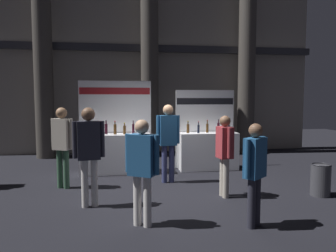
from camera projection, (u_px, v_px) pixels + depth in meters
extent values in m
plane|color=black|center=(168.00, 189.00, 6.88)|extent=(24.65, 24.65, 0.00)
cube|color=gray|center=(148.00, 59.00, 11.56)|extent=(12.32, 0.25, 6.85)
cube|color=#2D2D33|center=(149.00, 48.00, 11.23)|extent=(12.32, 0.20, 0.24)
cylinder|color=#423D38|center=(43.00, 67.00, 10.34)|extent=(0.61, 0.61, 6.03)
cylinder|color=#423D38|center=(150.00, 68.00, 10.85)|extent=(0.61, 0.61, 6.03)
cylinder|color=#423D38|center=(247.00, 70.00, 11.35)|extent=(0.61, 0.61, 6.03)
cube|color=white|center=(116.00, 154.00, 8.29)|extent=(1.84, 0.60, 1.04)
cube|color=white|center=(116.00, 126.00, 8.56)|extent=(1.93, 0.04, 2.45)
cube|color=maroon|center=(115.00, 91.00, 8.46)|extent=(1.88, 0.01, 0.18)
cylinder|color=black|center=(87.00, 130.00, 8.08)|extent=(0.07, 0.07, 0.25)
cylinder|color=black|center=(87.00, 124.00, 8.07)|extent=(0.03, 0.03, 0.07)
cylinder|color=red|center=(87.00, 122.00, 8.07)|extent=(0.03, 0.03, 0.02)
cylinder|color=#19381E|center=(97.00, 130.00, 8.20)|extent=(0.07, 0.07, 0.23)
cylinder|color=#19381E|center=(97.00, 124.00, 8.19)|extent=(0.03, 0.03, 0.08)
cylinder|color=red|center=(97.00, 122.00, 8.19)|extent=(0.03, 0.03, 0.02)
cylinder|color=black|center=(106.00, 129.00, 8.24)|extent=(0.07, 0.07, 0.27)
cylinder|color=black|center=(106.00, 122.00, 8.23)|extent=(0.03, 0.03, 0.08)
cylinder|color=black|center=(106.00, 121.00, 8.22)|extent=(0.03, 0.03, 0.02)
cylinder|color=#472D14|center=(115.00, 129.00, 8.18)|extent=(0.07, 0.07, 0.26)
cylinder|color=#472D14|center=(115.00, 123.00, 8.16)|extent=(0.03, 0.03, 0.07)
cylinder|color=red|center=(115.00, 121.00, 8.16)|extent=(0.03, 0.03, 0.02)
cylinder|color=#472D14|center=(125.00, 130.00, 8.18)|extent=(0.07, 0.07, 0.23)
cylinder|color=#472D14|center=(124.00, 124.00, 8.17)|extent=(0.03, 0.03, 0.06)
cylinder|color=gold|center=(124.00, 123.00, 8.17)|extent=(0.03, 0.03, 0.02)
cylinder|color=black|center=(133.00, 129.00, 8.32)|extent=(0.06, 0.06, 0.26)
cylinder|color=black|center=(133.00, 123.00, 8.30)|extent=(0.03, 0.03, 0.08)
cylinder|color=black|center=(133.00, 121.00, 8.30)|extent=(0.03, 0.03, 0.02)
cylinder|color=black|center=(143.00, 129.00, 8.27)|extent=(0.06, 0.06, 0.25)
cylinder|color=black|center=(143.00, 123.00, 8.26)|extent=(0.03, 0.03, 0.09)
cylinder|color=black|center=(143.00, 121.00, 8.25)|extent=(0.03, 0.03, 0.02)
cube|color=white|center=(208.00, 151.00, 8.76)|extent=(1.61, 0.60, 1.03)
cube|color=white|center=(205.00, 129.00, 9.04)|extent=(1.69, 0.04, 2.21)
cube|color=black|center=(205.00, 101.00, 8.95)|extent=(1.65, 0.01, 0.18)
cylinder|color=#472D14|center=(188.00, 129.00, 8.62)|extent=(0.07, 0.07, 0.24)
cylinder|color=#472D14|center=(188.00, 123.00, 8.61)|extent=(0.03, 0.03, 0.07)
cylinder|color=gold|center=(188.00, 121.00, 8.60)|extent=(0.03, 0.03, 0.02)
cylinder|color=black|center=(198.00, 129.00, 8.61)|extent=(0.06, 0.06, 0.22)
cylinder|color=black|center=(198.00, 124.00, 8.60)|extent=(0.03, 0.03, 0.07)
cylinder|color=red|center=(198.00, 122.00, 8.60)|extent=(0.03, 0.03, 0.02)
cylinder|color=#472D14|center=(207.00, 128.00, 8.74)|extent=(0.07, 0.07, 0.25)
cylinder|color=#472D14|center=(207.00, 122.00, 8.73)|extent=(0.03, 0.03, 0.09)
cylinder|color=red|center=(207.00, 120.00, 8.73)|extent=(0.03, 0.03, 0.02)
cylinder|color=black|center=(218.00, 128.00, 8.70)|extent=(0.07, 0.07, 0.27)
cylinder|color=black|center=(218.00, 121.00, 8.68)|extent=(0.03, 0.03, 0.08)
cylinder|color=black|center=(218.00, 119.00, 8.68)|extent=(0.03, 0.03, 0.02)
cylinder|color=black|center=(228.00, 129.00, 8.74)|extent=(0.07, 0.07, 0.22)
cylinder|color=black|center=(228.00, 123.00, 8.73)|extent=(0.03, 0.03, 0.09)
cylinder|color=red|center=(228.00, 121.00, 8.72)|extent=(0.03, 0.03, 0.02)
cylinder|color=#38383D|center=(321.00, 180.00, 6.36)|extent=(0.38, 0.38, 0.62)
torus|color=black|center=(321.00, 165.00, 6.34)|extent=(0.38, 0.38, 0.02)
cylinder|color=navy|center=(172.00, 164.00, 7.39)|extent=(0.12, 0.12, 0.88)
cylinder|color=navy|center=(165.00, 164.00, 7.35)|extent=(0.12, 0.12, 0.88)
cube|color=navy|center=(168.00, 130.00, 7.30)|extent=(0.40, 0.25, 0.70)
sphere|color=tan|center=(168.00, 110.00, 7.26)|extent=(0.24, 0.24, 0.24)
cylinder|color=navy|center=(178.00, 129.00, 7.35)|extent=(0.08, 0.08, 0.66)
cylinder|color=navy|center=(158.00, 130.00, 7.25)|extent=(0.08, 0.08, 0.66)
cylinder|color=#23232D|center=(256.00, 201.00, 4.86)|extent=(0.12, 0.12, 0.77)
cylinder|color=#23232D|center=(251.00, 203.00, 4.74)|extent=(0.12, 0.12, 0.77)
cube|color=navy|center=(255.00, 158.00, 4.74)|extent=(0.42, 0.40, 0.61)
sphere|color=brown|center=(256.00, 130.00, 4.71)|extent=(0.21, 0.21, 0.21)
cylinder|color=navy|center=(262.00, 155.00, 4.91)|extent=(0.08, 0.08, 0.58)
cylinder|color=navy|center=(247.00, 159.00, 4.57)|extent=(0.08, 0.08, 0.58)
cylinder|color=#33563D|center=(66.00, 169.00, 6.86)|extent=(0.12, 0.12, 0.86)
cylinder|color=#33563D|center=(60.00, 169.00, 6.91)|extent=(0.12, 0.12, 0.86)
cube|color=#ADA393|center=(62.00, 134.00, 6.82)|extent=(0.43, 0.37, 0.68)
sphere|color=#8C6647|center=(61.00, 113.00, 6.78)|extent=(0.24, 0.24, 0.24)
cylinder|color=#ADA393|center=(71.00, 134.00, 6.75)|extent=(0.08, 0.08, 0.64)
cylinder|color=#ADA393|center=(53.00, 133.00, 6.89)|extent=(0.08, 0.08, 0.64)
cylinder|color=silver|center=(147.00, 201.00, 4.79)|extent=(0.12, 0.12, 0.79)
cylinder|color=silver|center=(137.00, 200.00, 4.86)|extent=(0.12, 0.12, 0.79)
cube|color=navy|center=(142.00, 155.00, 4.76)|extent=(0.46, 0.41, 0.63)
sphere|color=tan|center=(142.00, 127.00, 4.73)|extent=(0.22, 0.22, 0.22)
cylinder|color=navy|center=(157.00, 155.00, 4.67)|extent=(0.08, 0.08, 0.60)
cylinder|color=navy|center=(128.00, 153.00, 4.85)|extent=(0.08, 0.08, 0.60)
cylinder|color=#ADA393|center=(223.00, 177.00, 6.35)|extent=(0.12, 0.12, 0.79)
cylinder|color=#ADA393|center=(226.00, 178.00, 6.21)|extent=(0.12, 0.12, 0.79)
cube|color=maroon|center=(225.00, 142.00, 6.22)|extent=(0.30, 0.33, 0.62)
sphere|color=brown|center=(225.00, 121.00, 6.19)|extent=(0.22, 0.22, 0.22)
cylinder|color=maroon|center=(220.00, 140.00, 6.41)|extent=(0.08, 0.08, 0.59)
cylinder|color=maroon|center=(229.00, 143.00, 6.03)|extent=(0.08, 0.08, 0.59)
cylinder|color=silver|center=(94.00, 183.00, 5.71)|extent=(0.12, 0.12, 0.87)
cylinder|color=silver|center=(85.00, 184.00, 5.66)|extent=(0.12, 0.12, 0.87)
cube|color=#23232D|center=(89.00, 140.00, 5.62)|extent=(0.42, 0.27, 0.69)
sphere|color=brown|center=(88.00, 114.00, 5.58)|extent=(0.24, 0.24, 0.24)
cylinder|color=#23232D|center=(102.00, 139.00, 5.69)|extent=(0.08, 0.08, 0.65)
cylinder|color=#23232D|center=(75.00, 140.00, 5.55)|extent=(0.08, 0.08, 0.65)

